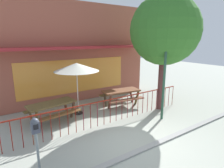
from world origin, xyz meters
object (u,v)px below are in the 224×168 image
Objects in this scene: picnic_table_left at (52,107)px; parking_meter_near at (36,132)px; street_tree at (165,31)px; street_lamp at (165,60)px; patio_umbrella at (77,67)px; picnic_table_right at (121,93)px.

parking_meter_near is at bearing -112.19° from picnic_table_left.
street_tree is 1.63m from street_lamp.
picnic_table_left is 1.87m from patio_umbrella.
parking_meter_near is 5.17m from street_lamp.
patio_umbrella is 0.44× the size of street_tree.
picnic_table_right is at bearing -0.08° from picnic_table_left.
street_lamp is at bearing 7.75° from parking_meter_near.
street_lamp reaches higher than parking_meter_near.
parking_meter_near is 0.41× the size of street_lamp.
street_tree is (1.24, -1.40, 2.93)m from picnic_table_right.
street_lamp is (3.78, -2.25, 1.81)m from picnic_table_left.
parking_meter_near is 6.45m from street_tree.
street_tree is at bearing -24.70° from patio_umbrella.
patio_umbrella is 3.57m from street_lamp.
picnic_table_left is 4.76m from street_lamp.
patio_umbrella is at bearing 8.32° from picnic_table_left.
picnic_table_right is at bearing 131.55° from street_tree.
street_tree is at bearing 45.44° from street_lamp.
picnic_table_left is 1.31× the size of parking_meter_near.
street_lamp is (4.97, 0.68, 1.26)m from parking_meter_near.
parking_meter_near reaches higher than picnic_table_left.
picnic_table_left is at bearing 163.05° from street_tree.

